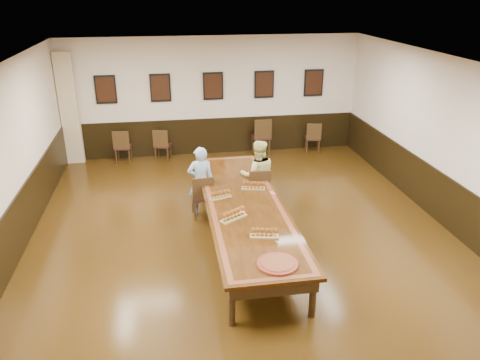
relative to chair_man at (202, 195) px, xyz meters
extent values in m
cube|color=black|center=(0.68, -1.11, -0.47)|extent=(8.00, 10.00, 0.02)
cube|color=white|center=(0.68, -1.11, 2.75)|extent=(8.00, 10.00, 0.02)
cube|color=beige|center=(0.68, 3.90, 1.14)|extent=(8.00, 0.02, 3.20)
cube|color=beige|center=(-3.33, -1.11, 1.14)|extent=(0.02, 10.00, 3.20)
cube|color=beige|center=(4.69, -1.11, 1.14)|extent=(0.02, 10.00, 3.20)
imported|color=#4D86C2|center=(-0.01, 0.10, 0.27)|extent=(0.55, 0.38, 1.46)
imported|color=#E9EA92|center=(1.19, 0.18, 0.29)|extent=(0.78, 0.62, 1.50)
cube|color=#E94D82|center=(1.28, -0.77, 0.30)|extent=(0.10, 0.16, 0.01)
cube|color=tan|center=(-3.07, 3.71, 0.99)|extent=(0.45, 0.18, 2.90)
cube|color=black|center=(0.68, 3.87, 0.04)|extent=(7.98, 0.04, 1.00)
cube|color=black|center=(-3.30, -1.11, 0.04)|extent=(0.04, 9.98, 1.00)
cube|color=black|center=(4.66, -1.11, 0.04)|extent=(0.04, 9.98, 1.00)
cube|color=black|center=(0.68, -1.11, 0.26)|extent=(1.40, 5.00, 0.06)
cube|color=brown|center=(0.68, -1.11, 0.30)|extent=(1.28, 4.88, 0.00)
cube|color=black|center=(0.68, -1.11, 0.30)|extent=(1.10, 4.70, 0.00)
cube|color=black|center=(0.68, -1.11, 0.11)|extent=(1.25, 4.85, 0.18)
cylinder|color=black|center=(0.10, -3.43, -0.11)|extent=(0.10, 0.10, 0.69)
cylinder|color=black|center=(1.26, -3.43, -0.11)|extent=(0.10, 0.10, 0.69)
cylinder|color=black|center=(0.10, 1.21, -0.11)|extent=(0.10, 0.10, 0.69)
cylinder|color=black|center=(1.26, 1.21, -0.11)|extent=(0.10, 0.10, 0.69)
cube|color=black|center=(-2.12, 3.83, 1.44)|extent=(0.54, 0.03, 0.74)
cube|color=black|center=(-2.12, 3.81, 1.44)|extent=(0.46, 0.01, 0.64)
cube|color=black|center=(-0.72, 3.83, 1.44)|extent=(0.54, 0.03, 0.74)
cube|color=black|center=(-0.72, 3.81, 1.44)|extent=(0.46, 0.01, 0.64)
cube|color=black|center=(0.68, 3.83, 1.44)|extent=(0.54, 0.03, 0.74)
cube|color=black|center=(0.68, 3.81, 1.44)|extent=(0.46, 0.01, 0.64)
cube|color=black|center=(2.08, 3.83, 1.44)|extent=(0.54, 0.03, 0.74)
cube|color=black|center=(2.08, 3.81, 1.44)|extent=(0.46, 0.01, 0.64)
cube|color=black|center=(3.48, 3.83, 1.44)|extent=(0.54, 0.03, 0.74)
cube|color=black|center=(3.48, 3.81, 1.44)|extent=(0.46, 0.01, 0.64)
cube|color=olive|center=(0.28, -0.84, 0.31)|extent=(0.44, 0.25, 0.03)
cube|color=olive|center=(0.96, -0.52, 0.31)|extent=(0.47, 0.24, 0.03)
cube|color=olive|center=(0.40, -1.70, 0.31)|extent=(0.51, 0.40, 0.03)
cube|color=olive|center=(0.78, -2.38, 0.31)|extent=(0.47, 0.23, 0.03)
cylinder|color=red|center=(0.56, -1.50, 0.30)|extent=(0.18, 0.18, 0.02)
cylinder|color=silver|center=(0.56, -1.50, 0.31)|extent=(0.10, 0.10, 0.01)
cylinder|color=maroon|center=(0.79, -3.19, 0.31)|extent=(0.64, 0.64, 0.04)
cylinder|color=brown|center=(0.79, -3.19, 0.34)|extent=(0.52, 0.52, 0.01)
camera|label=1|loc=(-0.64, -8.65, 3.95)|focal=35.00mm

